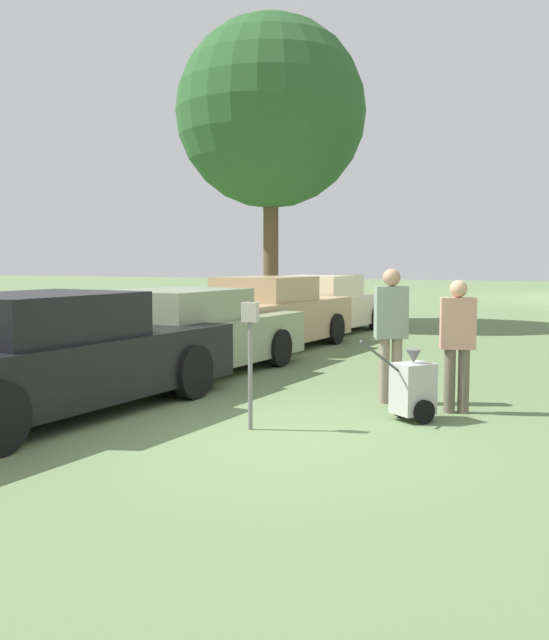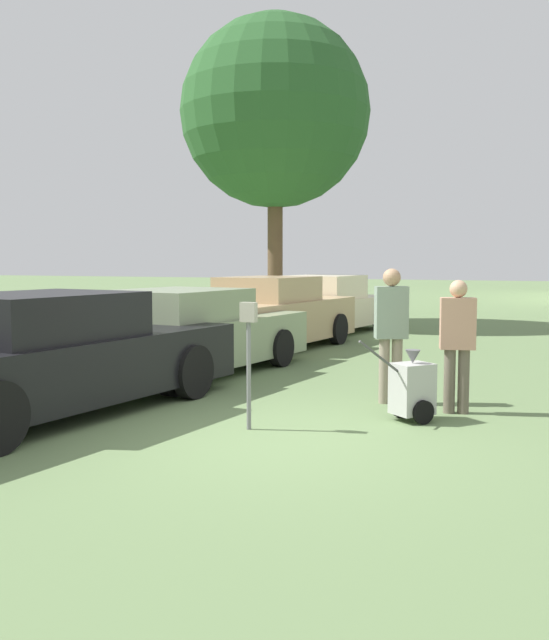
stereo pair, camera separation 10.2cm
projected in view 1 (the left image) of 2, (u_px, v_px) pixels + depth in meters
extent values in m
plane|color=#607A4C|center=(262.00, 437.00, 7.65)|extent=(120.00, 120.00, 0.00)
cube|color=black|center=(53.00, 368.00, 8.70)|extent=(2.50, 5.45, 0.75)
cube|color=black|center=(38.00, 316.00, 8.46)|extent=(1.92, 2.39, 0.55)
cylinder|color=black|center=(90.00, 363.00, 10.59)|extent=(0.26, 0.76, 0.74)
cylinder|color=black|center=(193.00, 372.00, 9.69)|extent=(0.26, 0.76, 0.74)
cube|color=gray|center=(183.00, 342.00, 11.69)|extent=(2.50, 5.26, 0.74)
cube|color=gray|center=(176.00, 305.00, 11.46)|extent=(1.93, 2.31, 0.50)
cylinder|color=black|center=(192.00, 342.00, 13.53)|extent=(0.26, 0.68, 0.67)
cylinder|color=black|center=(279.00, 348.00, 12.63)|extent=(0.26, 0.68, 0.67)
cylinder|color=black|center=(72.00, 363.00, 10.79)|extent=(0.26, 0.68, 0.67)
cylinder|color=black|center=(172.00, 373.00, 9.88)|extent=(0.26, 0.68, 0.67)
cube|color=tan|center=(270.00, 320.00, 15.12)|extent=(2.32, 4.84, 0.84)
cube|color=tan|center=(265.00, 289.00, 14.90)|extent=(1.79, 2.13, 0.51)
cylinder|color=black|center=(267.00, 325.00, 16.83)|extent=(0.26, 0.70, 0.69)
cylinder|color=black|center=(335.00, 329.00, 15.98)|extent=(0.26, 0.70, 0.69)
cylinder|color=black|center=(197.00, 337.00, 14.30)|extent=(0.26, 0.70, 0.69)
cylinder|color=black|center=(273.00, 342.00, 13.46)|extent=(0.26, 0.70, 0.69)
cube|color=beige|center=(323.00, 312.00, 18.44)|extent=(2.39, 4.84, 0.71)
cube|color=beige|center=(320.00, 287.00, 18.22)|extent=(1.86, 2.13, 0.59)
cylinder|color=black|center=(315.00, 314.00, 20.15)|extent=(0.26, 0.71, 0.69)
cylinder|color=black|center=(376.00, 317.00, 19.28)|extent=(0.26, 0.71, 0.69)
cylinder|color=black|center=(264.00, 322.00, 17.63)|extent=(0.26, 0.71, 0.69)
cylinder|color=black|center=(332.00, 326.00, 16.76)|extent=(0.26, 0.71, 0.69)
cylinder|color=slate|center=(250.00, 376.00, 7.93)|extent=(0.05, 0.05, 1.21)
cube|color=gray|center=(250.00, 312.00, 7.87)|extent=(0.18, 0.09, 0.22)
cylinder|color=gray|center=(397.00, 371.00, 9.43)|extent=(0.14, 0.14, 0.86)
cylinder|color=gray|center=(384.00, 371.00, 9.42)|extent=(0.14, 0.14, 0.86)
cube|color=gray|center=(391.00, 312.00, 9.36)|extent=(0.47, 0.38, 0.68)
sphere|color=tan|center=(392.00, 277.00, 9.32)|extent=(0.23, 0.23, 0.23)
cylinder|color=#665B4C|center=(464.00, 381.00, 8.80)|extent=(0.14, 0.14, 0.80)
cylinder|color=#665B4C|center=(450.00, 381.00, 8.83)|extent=(0.14, 0.14, 0.80)
cube|color=tan|center=(458.00, 323.00, 8.75)|extent=(0.46, 0.32, 0.63)
sphere|color=tan|center=(459.00, 289.00, 8.72)|extent=(0.22, 0.22, 0.22)
cube|color=#B2B2AD|center=(413.00, 388.00, 8.39)|extent=(0.56, 0.57, 0.60)
cone|color=#59595B|center=(413.00, 356.00, 8.36)|extent=(0.18, 0.18, 0.16)
cylinder|color=#4C4C4C|center=(381.00, 357.00, 8.14)|extent=(0.40, 0.47, 0.43)
cylinder|color=black|center=(401.00, 406.00, 8.60)|extent=(0.22, 0.25, 0.28)
cylinder|color=black|center=(424.00, 412.00, 8.23)|extent=(0.22, 0.25, 0.28)
cylinder|color=brown|center=(271.00, 260.00, 20.76)|extent=(0.44, 0.44, 3.79)
sphere|color=#285628|center=(271.00, 112.00, 20.41)|extent=(5.43, 5.43, 5.43)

